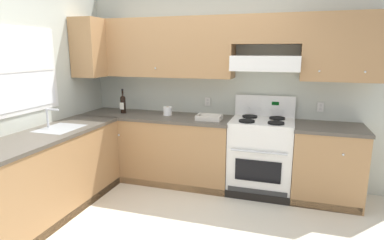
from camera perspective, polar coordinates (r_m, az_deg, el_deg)
ground_plane at (r=3.38m, az=-6.55°, el=-19.15°), size 7.04×7.04×0.00m
wall_back at (r=4.24m, az=6.51°, el=8.43°), size 4.68×0.57×2.55m
wall_left at (r=4.01m, az=-26.97°, el=5.02°), size 0.47×4.00×2.55m
counter_back_run at (r=4.23m, az=1.27°, el=-5.72°), size 3.60×0.65×0.91m
counter_left_run at (r=3.82m, az=-24.26°, el=-8.75°), size 0.63×1.91×1.13m
stove at (r=4.09m, az=12.22°, el=-6.22°), size 0.76×0.62×1.20m
wine_bottle at (r=4.52m, az=-12.29°, el=2.94°), size 0.07×0.07×0.34m
bowl at (r=4.00m, az=3.10°, el=0.34°), size 0.31×0.23×0.06m
paper_towel_roll at (r=4.29m, az=-4.38°, el=1.62°), size 0.12×0.12×0.11m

